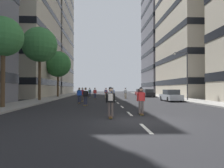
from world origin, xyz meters
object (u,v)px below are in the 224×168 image
skater_4 (79,95)px  skater_1 (85,95)px  skater_2 (111,100)px  skater_5 (82,94)px  skater_8 (125,92)px  skater_9 (82,92)px  skater_7 (141,99)px  skater_3 (95,93)px  street_tree_far (40,45)px  street_tree_mid (3,37)px  skater_0 (113,93)px  parked_car_mid (140,92)px  parked_car_near (148,93)px  skater_11 (106,92)px  street_tree_near (58,64)px  skater_6 (90,92)px  streetlamp_right (185,70)px  parked_car_far (171,96)px  skater_10 (79,92)px

skater_4 → skater_1: bearing=-73.8°
skater_2 → skater_5: 15.14m
skater_5 → skater_8: size_ratio=1.00×
skater_9 → skater_7: bearing=-76.7°
skater_3 → street_tree_far: bearing=-142.9°
street_tree_mid → skater_0: (9.92, 13.48, -4.97)m
skater_3 → parked_car_mid: bearing=55.8°
parked_car_near → skater_9: bearing=-177.7°
street_tree_far → skater_11: (8.99, 7.71, -6.45)m
skater_0 → skater_9: same height
street_tree_mid → skater_9: street_tree_mid is taller
skater_1 → skater_5: (-0.90, 6.41, 0.00)m
skater_0 → skater_8: size_ratio=1.00×
parked_car_mid → skater_5: size_ratio=2.47×
skater_2 → skater_3: bearing=94.2°
parked_car_near → skater_1: (-10.62, -19.44, 0.32)m
skater_2 → skater_8: size_ratio=1.00×
street_tree_near → skater_2: (8.75, -27.45, -5.22)m
skater_9 → skater_6: bearing=-22.6°
skater_2 → street_tree_near: bearing=107.7°
streetlamp_right → skater_5: streetlamp_right is taller
skater_11 → skater_7: bearing=-85.5°
parked_car_near → skater_8: size_ratio=2.47×
parked_car_far → street_tree_near: 22.16m
street_tree_near → parked_car_near: bearing=1.4°
parked_car_far → streetlamp_right: 4.19m
skater_4 → skater_6: bearing=88.8°
skater_7 → skater_8: 20.96m
street_tree_mid → skater_2: size_ratio=4.25×
skater_10 → skater_8: bearing=-20.3°
skater_7 → skater_8: (1.44, 20.91, 0.00)m
skater_4 → skater_11: bearing=74.8°
skater_5 → street_tree_near: bearing=114.6°
streetlamp_right → skater_4: bearing=-164.1°
parked_car_far → skater_10: skater_10 is taller
skater_0 → skater_1: same height
parked_car_mid → skater_4: (-11.56, -24.58, 0.29)m
street_tree_far → skater_0: bearing=18.7°
skater_4 → skater_8: 12.36m
parked_car_far → skater_9: 17.89m
streetlamp_right → skater_8: bearing=137.9°
skater_6 → street_tree_mid: bearing=-106.1°
skater_2 → skater_0: bearing=86.5°
parked_car_near → skater_7: size_ratio=2.47×
parked_car_far → skater_5: skater_5 is taller
street_tree_near → skater_5: 14.81m
skater_3 → skater_6: size_ratio=1.00×
streetlamp_right → skater_0: size_ratio=3.65×
street_tree_near → skater_5: street_tree_near is taller
skater_6 → skater_9: 1.53m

